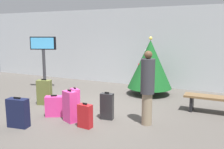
# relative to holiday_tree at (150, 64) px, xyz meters

# --- Properties ---
(ground_plane) EXTENTS (16.00, 16.00, 0.00)m
(ground_plane) POSITION_rel_holiday_tree_xyz_m (-1.11, -2.46, -1.10)
(ground_plane) COLOR #514C47
(back_wall) EXTENTS (16.00, 0.20, 3.21)m
(back_wall) POSITION_rel_holiday_tree_xyz_m (-1.11, 1.39, 0.50)
(back_wall) COLOR #B7BCC1
(back_wall) RESTS_ON ground_plane
(holiday_tree) EXTENTS (1.58, 1.58, 2.07)m
(holiday_tree) POSITION_rel_holiday_tree_xyz_m (0.00, 0.00, 0.00)
(holiday_tree) COLOR #4C3319
(holiday_tree) RESTS_ON ground_plane
(flight_info_kiosk) EXTENTS (0.98, 0.43, 2.05)m
(flight_info_kiosk) POSITION_rel_holiday_tree_xyz_m (-4.04, -0.89, 0.36)
(flight_info_kiosk) COLOR #333338
(flight_info_kiosk) RESTS_ON ground_plane
(waiting_bench) EXTENTS (1.67, 0.44, 0.48)m
(waiting_bench) POSITION_rel_holiday_tree_xyz_m (2.27, -1.31, -0.73)
(waiting_bench) COLOR brown
(waiting_bench) RESTS_ON ground_plane
(traveller_0) EXTENTS (0.42, 0.42, 1.80)m
(traveller_0) POSITION_rel_holiday_tree_xyz_m (0.79, -2.88, -0.15)
(traveller_0) COLOR gray
(traveller_0) RESTS_ON ground_plane
(suitcase_0) EXTENTS (0.52, 0.43, 0.58)m
(suitcase_0) POSITION_rel_holiday_tree_xyz_m (-1.63, -3.34, -0.83)
(suitcase_0) COLOR #E5388C
(suitcase_0) RESTS_ON ground_plane
(suitcase_1) EXTENTS (0.35, 0.21, 0.72)m
(suitcase_1) POSITION_rel_holiday_tree_xyz_m (-0.25, -2.96, -0.76)
(suitcase_1) COLOR #232326
(suitcase_1) RESTS_ON ground_plane
(suitcase_2) EXTENTS (0.53, 0.30, 0.73)m
(suitcase_2) POSITION_rel_holiday_tree_xyz_m (-1.91, -4.32, -0.76)
(suitcase_2) COLOR #141938
(suitcase_2) RESTS_ON ground_plane
(suitcase_3) EXTENTS (0.48, 0.35, 0.81)m
(suitcase_3) POSITION_rel_holiday_tree_xyz_m (-2.58, -2.61, -0.72)
(suitcase_3) COLOR #59602D
(suitcase_3) RESTS_ON ground_plane
(suitcase_4) EXTENTS (0.42, 0.34, 0.82)m
(suitcase_4) POSITION_rel_holiday_tree_xyz_m (-1.01, -3.51, -0.71)
(suitcase_4) COLOR #E5388C
(suitcase_4) RESTS_ON ground_plane
(suitcase_5) EXTENTS (0.37, 0.33, 0.66)m
(suitcase_5) POSITION_rel_holiday_tree_xyz_m (-1.42, -2.67, -0.79)
(suitcase_5) COLOR #E5388C
(suitcase_5) RESTS_ON ground_plane
(suitcase_6) EXTENTS (0.35, 0.21, 0.60)m
(suitcase_6) POSITION_rel_holiday_tree_xyz_m (-0.46, -3.68, -0.82)
(suitcase_6) COLOR #B2191E
(suitcase_6) RESTS_ON ground_plane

